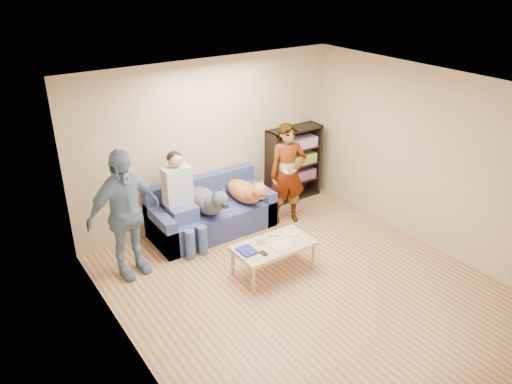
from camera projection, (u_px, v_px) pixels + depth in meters
ground at (308, 291)px, 6.47m from camera, size 5.00×5.00×0.00m
ceiling at (319, 93)px, 5.36m from camera, size 5.00×5.00×0.00m
wall_back at (209, 142)px, 7.79m from camera, size 4.50×0.00×4.50m
wall_front at (511, 314)px, 4.05m from camera, size 4.50×0.00×4.50m
wall_left at (132, 260)px, 4.78m from camera, size 0.00×5.00×5.00m
wall_right at (435, 162)px, 7.06m from camera, size 0.00×5.00×5.00m
blanket at (263, 194)px, 7.98m from camera, size 0.37×0.31×0.13m
person_standing_right at (288, 174)px, 7.86m from camera, size 0.70×0.58×1.64m
person_standing_left at (124, 214)px, 6.47m from camera, size 1.12×0.64×1.80m
held_controller at (285, 172)px, 7.55m from camera, size 0.04×0.11×0.03m
notebook_blue at (247, 251)px, 6.55m from camera, size 0.20×0.26×0.03m
papers at (281, 246)px, 6.66m from camera, size 0.26×0.20×0.02m
magazine at (282, 244)px, 6.69m from camera, size 0.22×0.17×0.01m
camera_silver at (261, 241)px, 6.74m from camera, size 0.11×0.06×0.05m
controller_a at (286, 234)px, 6.93m from camera, size 0.04×0.13×0.03m
controller_b at (294, 235)px, 6.91m from camera, size 0.09×0.06×0.03m
headphone_cup_a at (286, 240)px, 6.80m from camera, size 0.07×0.07×0.02m
headphone_cup_b at (283, 237)px, 6.86m from camera, size 0.07×0.07×0.02m
pen_orange at (280, 250)px, 6.59m from camera, size 0.13×0.06×0.01m
pen_black at (273, 236)px, 6.91m from camera, size 0.13×0.08×0.01m
wallet at (264, 253)px, 6.50m from camera, size 0.07×0.12×0.02m
sofa at (211, 214)px, 7.80m from camera, size 1.90×0.85×0.82m
person_seated at (181, 197)px, 7.21m from camera, size 0.40×0.73×1.47m
dog_gray at (207, 201)px, 7.44m from camera, size 0.39×1.24×0.57m
dog_tan at (246, 191)px, 7.78m from camera, size 0.36×1.14×0.52m
coffee_table at (274, 247)px, 6.74m from camera, size 1.10×0.60×0.42m
bookshelf at (293, 162)px, 8.71m from camera, size 1.00×0.34×1.30m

